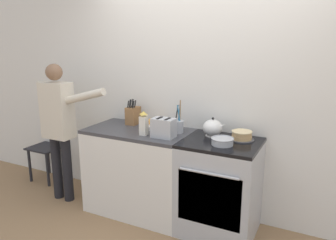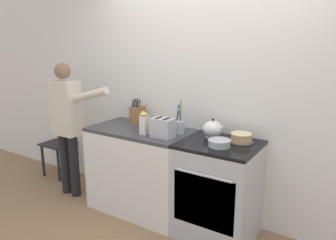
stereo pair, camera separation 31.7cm
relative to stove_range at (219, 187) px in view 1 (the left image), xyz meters
The scene contains 14 objects.
ground_plane 0.61m from the stove_range, 131.62° to the right, with size 16.00×16.00×0.00m, color #93704C.
wall_back 0.94m from the stove_range, 129.34° to the left, with size 8.00×0.04×2.60m.
counter_cabinet 0.89m from the stove_range, behind, with size 1.08×0.61×0.92m.
stove_range is the anchor object (origin of this frame).
layer_cake 0.54m from the stove_range, 39.89° to the left, with size 0.23×0.23×0.09m.
tea_kettle 0.57m from the stove_range, 133.86° to the left, with size 0.23×0.19×0.19m.
mixing_bowl 0.50m from the stove_range, 66.53° to the right, with size 0.20×0.20×0.06m.
knife_block 1.22m from the stove_range, behind, with size 0.11×0.16×0.28m.
utensil_crock 0.72m from the stove_range, 169.80° to the left, with size 0.12×0.12×0.34m.
fruit_bowl 0.93m from the stove_range, behind, with size 0.26×0.26×0.11m.
toaster 0.78m from the stove_range, 167.62° to the right, with size 0.23×0.15×0.19m.
milk_carton 0.95m from the stove_range, 169.50° to the right, with size 0.07×0.07×0.24m.
person_baker 1.89m from the stove_range, behind, with size 0.91×0.20×1.58m.
dining_chair 2.42m from the stove_range, behind, with size 0.40×0.40×0.86m.
Camera 1 is at (1.12, -2.48, 1.83)m, focal length 35.00 mm.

